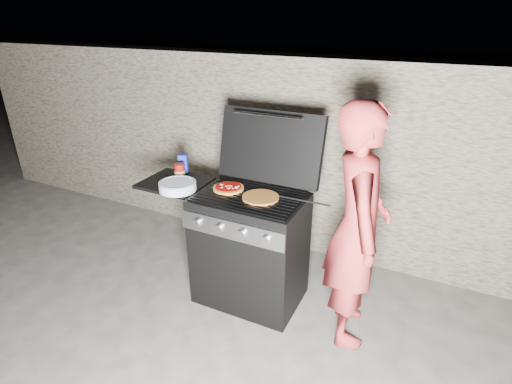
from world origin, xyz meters
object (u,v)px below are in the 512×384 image
at_px(pizza_topped, 228,187).
at_px(person, 357,228).
at_px(gas_grill, 222,241).
at_px(sauce_jar, 180,171).

height_order(pizza_topped, person, person).
height_order(gas_grill, pizza_topped, pizza_topped).
bearing_deg(person, sauce_jar, 69.17).
xyz_separation_m(sauce_jar, person, (1.46, -0.08, -0.12)).
xyz_separation_m(gas_grill, sauce_jar, (-0.41, 0.06, 0.51)).
bearing_deg(person, pizza_topped, 69.33).
distance_m(gas_grill, person, 1.12).
bearing_deg(pizza_topped, sauce_jar, 176.65).
xyz_separation_m(gas_grill, pizza_topped, (0.05, 0.03, 0.47)).
xyz_separation_m(pizza_topped, sauce_jar, (-0.46, 0.03, 0.04)).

